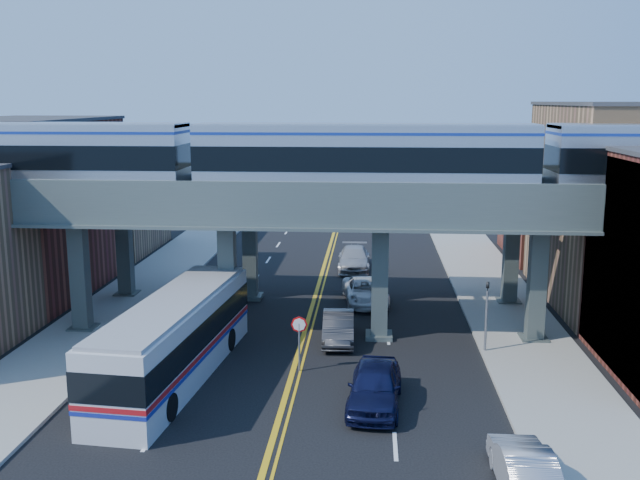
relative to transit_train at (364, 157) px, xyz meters
The scene contains 19 objects.
ground 12.78m from the transit_train, 111.29° to the right, with size 120.00×120.00×0.00m, color black.
sidewalk_west 17.49m from the transit_train, behind, with size 5.00×70.00×0.16m, color gray.
sidewalk_east 12.74m from the transit_train, 13.42° to the left, with size 5.00×70.00×0.16m, color gray.
building_west_b 23.39m from the transit_train, 159.69° to the left, with size 8.00×14.00×11.00m, color brown.
building_west_c 30.63m from the transit_train, 135.83° to the left, with size 8.00×10.00×8.00m, color #A17A53.
building_east_b 17.68m from the transit_train, 27.48° to the left, with size 8.00×14.00×12.00m, color #A17A53.
building_east_c 26.50m from the transit_train, 53.78° to the left, with size 8.00×10.00×9.00m, color brown.
mural_panel 13.00m from the transit_train, 19.28° to the right, with size 0.10×9.50×9.50m, color teal.
elevated_viaduct_near 4.33m from the transit_train, behind, with size 52.00×3.60×7.40m.
elevated_viaduct_far 8.23m from the transit_train, 114.01° to the left, with size 52.00×3.60×7.40m.
transit_train is the anchor object (origin of this frame).
stop_sign 9.61m from the transit_train, 119.41° to the right, with size 0.76×0.09×2.63m.
traffic_signal 9.61m from the transit_train, 18.20° to the right, with size 0.15×0.18×4.10m.
transit_bus 12.85m from the transit_train, 143.58° to the right, with size 4.24×13.71×3.47m.
car_lane_a 12.17m from the transit_train, 85.79° to the right, with size 2.08×5.18×1.76m, color black.
car_lane_b 8.83m from the transit_train, 149.68° to the right, with size 1.59×4.57×1.51m, color #272729.
car_lane_c 10.88m from the transit_train, 89.19° to the left, with size 2.48×5.37×1.49m, color silver.
car_lane_d 17.63m from the transit_train, 93.13° to the left, with size 2.27×5.59×1.62m, color #A1A0A5.
car_parked_curb 17.87m from the transit_train, 69.83° to the right, with size 1.62×4.65×1.53m, color #9D9DA1.
Camera 1 is at (3.53, -27.95, 12.30)m, focal length 40.00 mm.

